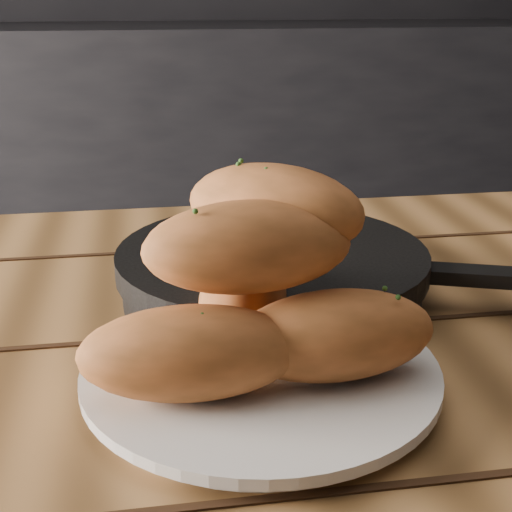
{
  "coord_description": "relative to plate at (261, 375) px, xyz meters",
  "views": [
    {
      "loc": [
        0.03,
        -0.71,
        1.01
      ],
      "look_at": [
        0.1,
        -0.27,
        0.84
      ],
      "focal_mm": 50.0,
      "sensor_mm": 36.0,
      "label": 1
    }
  ],
  "objects": [
    {
      "name": "counter",
      "position": [
        -0.1,
        1.99,
        -0.31
      ],
      "size": [
        2.8,
        0.6,
        0.9
      ],
      "primitive_type": "cube",
      "color": "black",
      "rests_on": "ground"
    },
    {
      "name": "plate",
      "position": [
        0.0,
        0.0,
        0.0
      ],
      "size": [
        0.24,
        0.24,
        0.02
      ],
      "color": "silver",
      "rests_on": "table"
    },
    {
      "name": "skillet",
      "position": [
        0.04,
        0.15,
        0.01
      ],
      "size": [
        0.4,
        0.27,
        0.05
      ],
      "color": "black",
      "rests_on": "table"
    },
    {
      "name": "bread_rolls",
      "position": [
        -0.0,
        0.0,
        0.06
      ],
      "size": [
        0.24,
        0.19,
        0.13
      ],
      "color": "#C46B36",
      "rests_on": "plate"
    }
  ]
}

